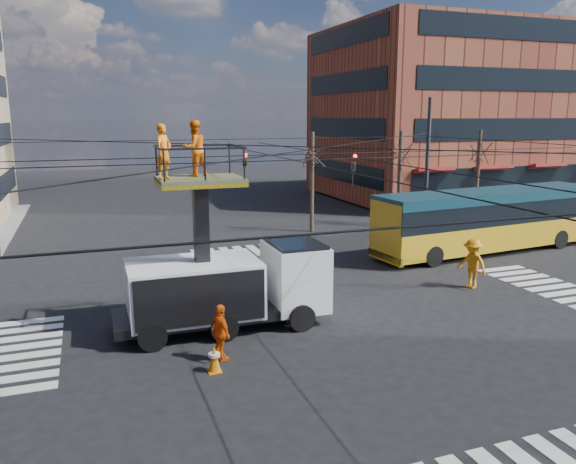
# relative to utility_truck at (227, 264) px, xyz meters

# --- Properties ---
(ground) EXTENTS (120.00, 120.00, 0.00)m
(ground) POSITION_rel_utility_truck_xyz_m (3.58, 0.09, -2.16)
(ground) COLOR black
(ground) RESTS_ON ground
(sidewalk_ne) EXTENTS (18.00, 18.00, 0.12)m
(sidewalk_ne) POSITION_rel_utility_truck_xyz_m (24.58, 21.09, -2.10)
(sidewalk_ne) COLOR slate
(sidewalk_ne) RESTS_ON ground
(crosswalks) EXTENTS (22.40, 22.40, 0.02)m
(crosswalks) POSITION_rel_utility_truck_xyz_m (3.58, 0.09, -2.15)
(crosswalks) COLOR silver
(crosswalks) RESTS_ON ground
(building_ne) EXTENTS (20.06, 16.06, 14.00)m
(building_ne) POSITION_rel_utility_truck_xyz_m (25.55, 24.06, 4.84)
(building_ne) COLOR maroon
(building_ne) RESTS_ON ground
(overhead_network) EXTENTS (24.24, 24.24, 8.00)m
(overhead_network) POSITION_rel_utility_truck_xyz_m (3.50, 0.49, 2.13)
(overhead_network) COLOR #2D2D30
(overhead_network) RESTS_ON ground
(tree_a) EXTENTS (2.00, 2.00, 6.00)m
(tree_a) POSITION_rel_utility_truck_xyz_m (8.58, 13.59, 2.47)
(tree_a) COLOR #382B21
(tree_a) RESTS_ON ground
(tree_b) EXTENTS (2.00, 2.00, 6.00)m
(tree_b) POSITION_rel_utility_truck_xyz_m (14.58, 13.59, 2.47)
(tree_b) COLOR #382B21
(tree_b) RESTS_ON ground
(tree_c) EXTENTS (2.00, 2.00, 6.00)m
(tree_c) POSITION_rel_utility_truck_xyz_m (20.58, 13.59, 2.47)
(tree_c) COLOR #382B21
(tree_c) RESTS_ON ground
(utility_truck) EXTENTS (7.02, 2.69, 6.82)m
(utility_truck) POSITION_rel_utility_truck_xyz_m (0.00, 0.00, 0.00)
(utility_truck) COLOR black
(utility_truck) RESTS_ON ground
(city_bus) EXTENTS (13.31, 3.94, 3.20)m
(city_bus) POSITION_rel_utility_truck_xyz_m (15.29, 5.80, -0.43)
(city_bus) COLOR gold
(city_bus) RESTS_ON ground
(traffic_cone) EXTENTS (0.36, 0.36, 0.78)m
(traffic_cone) POSITION_rel_utility_truck_xyz_m (-1.16, -3.19, -1.77)
(traffic_cone) COLOR orange
(traffic_cone) RESTS_ON ground
(worker_ground) EXTENTS (0.65, 1.06, 1.68)m
(worker_ground) POSITION_rel_utility_truck_xyz_m (-0.81, -2.52, -1.32)
(worker_ground) COLOR orange
(worker_ground) RESTS_ON ground
(flagger) EXTENTS (1.09, 1.48, 2.05)m
(flagger) POSITION_rel_utility_truck_xyz_m (10.43, 0.81, -1.13)
(flagger) COLOR orange
(flagger) RESTS_ON ground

